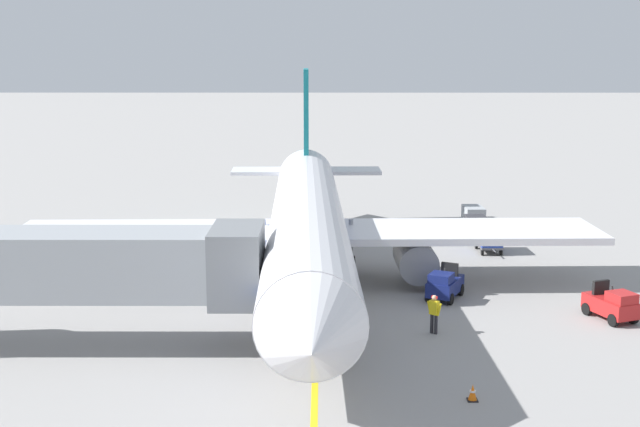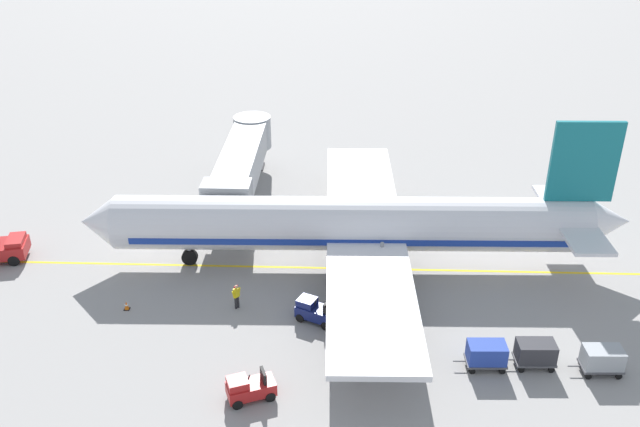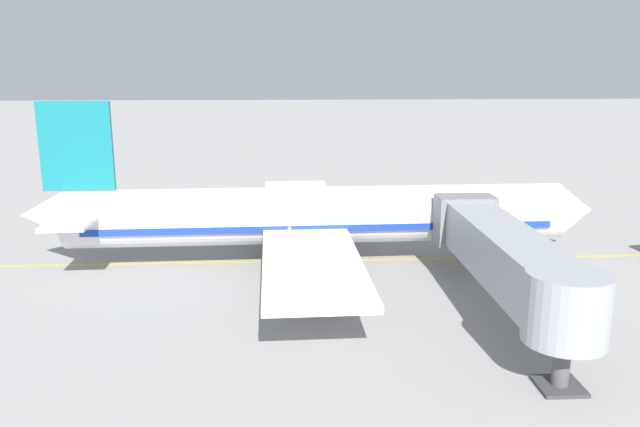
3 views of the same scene
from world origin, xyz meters
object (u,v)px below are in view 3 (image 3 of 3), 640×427
at_px(baggage_tug_lead, 342,227).
at_px(baggage_cart_third_in_train, 143,214).
at_px(jet_bridge, 506,256).
at_px(baggage_cart_second_in_train, 186,215).
at_px(parked_airliner, 315,216).
at_px(ground_crew_wing_walker, 410,227).
at_px(baggage_tug_trailing, 371,206).
at_px(baggage_cart_front, 220,213).
at_px(safety_cone_nose_left, 498,233).

distance_m(baggage_tug_lead, baggage_cart_third_in_train, 16.41).
distance_m(jet_bridge, baggage_cart_second_in_train, 28.19).
height_order(parked_airliner, baggage_tug_lead, parked_airliner).
bearing_deg(jet_bridge, baggage_cart_second_in_train, -137.18).
relative_size(jet_bridge, ground_crew_wing_walker, 10.12).
height_order(baggage_cart_second_in_train, baggage_cart_third_in_train, same).
relative_size(baggage_cart_second_in_train, baggage_cart_third_in_train, 1.00).
height_order(baggage_tug_lead, ground_crew_wing_walker, ground_crew_wing_walker).
relative_size(baggage_tug_lead, baggage_cart_third_in_train, 0.95).
xyz_separation_m(baggage_tug_trailing, baggage_cart_front, (2.97, -12.76, 0.24)).
bearing_deg(baggage_cart_second_in_train, baggage_cart_front, 94.71).
relative_size(parked_airliner, baggage_cart_front, 12.76).
relative_size(jet_bridge, baggage_tug_trailing, 6.18).
bearing_deg(jet_bridge, baggage_cart_third_in_train, -132.89).
distance_m(parked_airliner, baggage_cart_front, 13.09).
bearing_deg(baggage_cart_third_in_train, baggage_tug_trailing, 98.35).
height_order(baggage_cart_front, baggage_cart_second_in_train, same).
bearing_deg(safety_cone_nose_left, baggage_tug_lead, -93.56).
height_order(baggage_cart_second_in_train, ground_crew_wing_walker, ground_crew_wing_walker).
xyz_separation_m(parked_airliner, baggage_tug_trailing, (-13.65, 5.53, -2.47)).
xyz_separation_m(baggage_cart_front, baggage_cart_second_in_train, (0.23, -2.73, 0.00)).
distance_m(baggage_tug_lead, ground_crew_wing_walker, 5.16).
bearing_deg(baggage_tug_trailing, jet_bridge, 8.58).
bearing_deg(baggage_cart_second_in_train, jet_bridge, 42.82).
height_order(parked_airliner, jet_bridge, parked_airliner).
xyz_separation_m(ground_crew_wing_walker, safety_cone_nose_left, (-0.43, 6.93, -0.66)).
distance_m(baggage_cart_second_in_train, ground_crew_wing_walker, 18.06).
bearing_deg(baggage_cart_second_in_train, parked_airliner, 43.63).
height_order(baggage_tug_lead, baggage_cart_front, baggage_tug_lead).
distance_m(baggage_cart_front, safety_cone_nose_left, 22.08).
xyz_separation_m(baggage_tug_lead, ground_crew_wing_walker, (1.17, 5.02, 0.24)).
relative_size(parked_airliner, baggage_tug_trailing, 13.48).
distance_m(parked_airliner, ground_crew_wing_walker, 9.48).
xyz_separation_m(baggage_cart_front, baggage_cart_third_in_train, (-0.18, -6.25, 0.00)).
bearing_deg(baggage_tug_lead, safety_cone_nose_left, 86.44).
bearing_deg(safety_cone_nose_left, baggage_tug_trailing, -131.35).
height_order(parked_airliner, safety_cone_nose_left, parked_airliner).
distance_m(ground_crew_wing_walker, safety_cone_nose_left, 6.97).
height_order(parked_airliner, baggage_cart_front, parked_airliner).
xyz_separation_m(jet_bridge, safety_cone_nose_left, (-16.05, 5.20, -3.17)).
relative_size(jet_bridge, baggage_cart_third_in_train, 5.85).
height_order(parked_airliner, baggage_cart_third_in_train, parked_airliner).
bearing_deg(jet_bridge, parked_airliner, -138.03).
bearing_deg(jet_bridge, baggage_tug_trailing, -171.42).
distance_m(baggage_cart_third_in_train, ground_crew_wing_walker, 21.56).
xyz_separation_m(jet_bridge, baggage_cart_front, (-20.82, -16.35, -2.51)).
xyz_separation_m(baggage_tug_lead, baggage_cart_second_in_train, (-3.80, -12.34, 0.24)).
bearing_deg(parked_airliner, baggage_cart_front, -145.89).
distance_m(baggage_tug_lead, baggage_cart_second_in_train, 12.91).
bearing_deg(baggage_cart_second_in_train, safety_cone_nose_left, 79.41).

